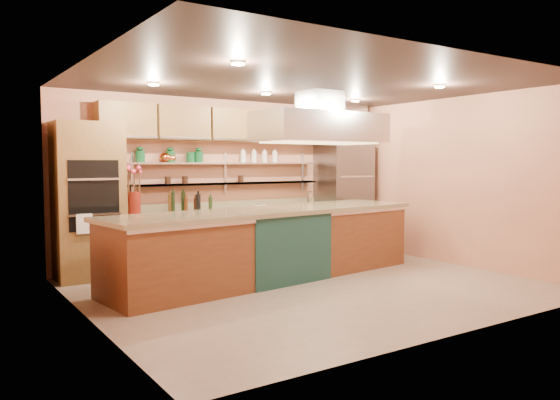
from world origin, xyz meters
TOP-DOWN VIEW (x-y plane):
  - floor at (0.00, 0.00)m, footprint 6.00×5.00m
  - ceiling at (0.00, 0.00)m, footprint 6.00×5.00m
  - wall_back at (0.00, 2.50)m, footprint 6.00×0.04m
  - wall_front at (0.00, -2.50)m, footprint 6.00×0.04m
  - wall_left at (-3.00, 0.00)m, footprint 0.04×5.00m
  - wall_right at (3.00, 0.00)m, footprint 0.04×5.00m
  - oven_stack at (-2.45, 2.18)m, footprint 0.95×0.64m
  - refrigerator at (2.35, 2.14)m, footprint 0.95×0.72m
  - back_counter at (-0.05, 2.20)m, footprint 3.84×0.64m
  - wall_shelf_lower at (-0.05, 2.37)m, footprint 3.60×0.26m
  - wall_shelf_upper at (-0.05, 2.37)m, footprint 3.60×0.26m
  - upper_cabinets at (0.00, 2.32)m, footprint 4.60×0.36m
  - range_hood at (0.68, 0.73)m, footprint 2.00×1.00m
  - ceiling_downlights at (0.00, 0.20)m, footprint 4.00×2.80m
  - island at (-0.22, 0.73)m, footprint 5.05×1.67m
  - flower_vase at (-1.78, 2.15)m, footprint 0.20×0.20m
  - oil_bottle_cluster at (-0.85, 2.15)m, footprint 0.80×0.40m
  - kitchen_scale at (0.46, 2.15)m, footprint 0.18×0.14m
  - bar_faucet at (1.58, 2.25)m, footprint 0.03×0.03m
  - copper_kettle at (-1.18, 2.37)m, footprint 0.21×0.21m
  - green_canister at (-0.75, 2.37)m, footprint 0.16×0.16m

SIDE VIEW (x-z plane):
  - floor at x=0.00m, z-range -0.02..0.00m
  - back_counter at x=-0.05m, z-range 0.00..0.93m
  - island at x=-0.22m, z-range 0.00..1.03m
  - kitchen_scale at x=0.46m, z-range 0.93..1.02m
  - bar_faucet at x=1.58m, z-range 0.93..1.16m
  - refrigerator at x=2.35m, z-range 0.00..2.10m
  - oil_bottle_cluster at x=-0.85m, z-range 0.93..1.18m
  - flower_vase at x=-1.78m, z-range 0.93..1.27m
  - oven_stack at x=-2.45m, z-range 0.00..2.30m
  - wall_shelf_lower at x=-0.05m, z-range 1.34..1.36m
  - wall_back at x=0.00m, z-range 0.00..2.80m
  - wall_front at x=0.00m, z-range 0.00..2.80m
  - wall_left at x=-3.00m, z-range 0.00..2.80m
  - wall_right at x=3.00m, z-range 0.00..2.80m
  - wall_shelf_upper at x=-0.05m, z-range 1.69..1.71m
  - copper_kettle at x=-1.18m, z-range 1.71..1.88m
  - green_canister at x=-0.75m, z-range 1.71..1.88m
  - range_hood at x=0.68m, z-range 2.02..2.48m
  - upper_cabinets at x=0.00m, z-range 2.08..2.62m
  - ceiling_downlights at x=0.00m, z-range 2.76..2.78m
  - ceiling at x=0.00m, z-range 2.79..2.81m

